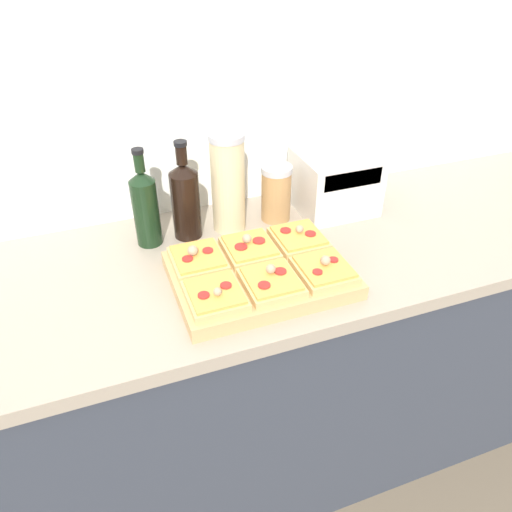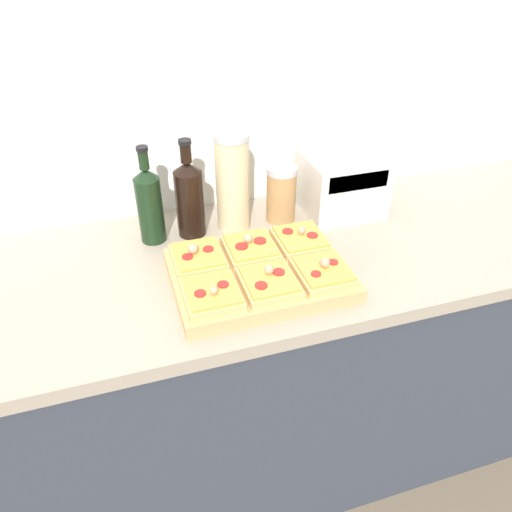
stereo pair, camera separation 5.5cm
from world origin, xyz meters
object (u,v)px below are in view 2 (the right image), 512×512
Objects in this scene: olive_oil_bottle at (150,204)px; grain_jar_short at (281,194)px; wine_bottle at (189,197)px; cutting_board at (259,275)px; toaster_oven at (341,183)px; grain_jar_tall at (233,182)px.

olive_oil_bottle reaches higher than grain_jar_short.
wine_bottle is 0.28m from grain_jar_short.
cutting_board is 2.54× the size of grain_jar_short.
grain_jar_short is 0.68× the size of toaster_oven.
grain_jar_short is (0.15, 0.00, -0.06)m from grain_jar_tall.
grain_jar_short is at bearing 179.75° from toaster_oven.
wine_bottle reaches higher than cutting_board.
toaster_oven is at bearing -0.25° from grain_jar_short.
cutting_board is 1.73× the size of toaster_oven.
grain_jar_short is at bearing 0.00° from grain_jar_tall.
grain_jar_tall is 0.35m from toaster_oven.
wine_bottle is (0.11, 0.00, 0.00)m from olive_oil_bottle.
cutting_board is 1.55× the size of olive_oil_bottle.
wine_bottle is 0.13m from grain_jar_tall.
grain_jar_tall is at bearing 179.86° from toaster_oven.
toaster_oven is at bearing -0.08° from olive_oil_bottle.
cutting_board is 0.31m from grain_jar_tall.
cutting_board is 0.32m from wine_bottle.
wine_bottle is at bearing 180.00° from grain_jar_short.
cutting_board is 1.52× the size of wine_bottle.
toaster_oven reaches higher than grain_jar_short.
olive_oil_bottle reaches higher than cutting_board.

